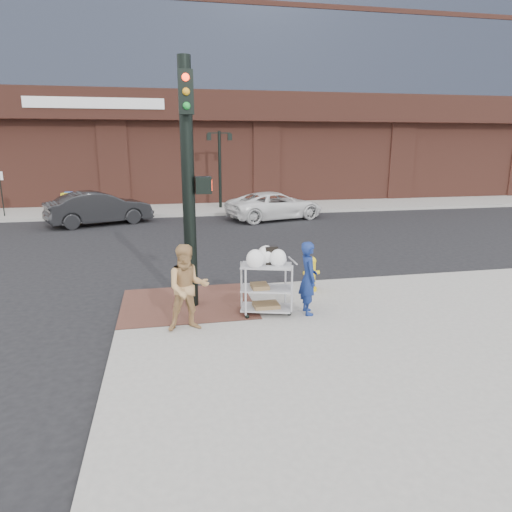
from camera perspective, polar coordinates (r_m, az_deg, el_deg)
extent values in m
plane|color=black|center=(9.29, -4.47, -8.43)|extent=(220.00, 220.00, 0.00)
cube|color=gray|center=(42.86, 7.06, 9.18)|extent=(65.00, 36.00, 0.15)
cube|color=#522F26|center=(10.03, -8.55, -5.87)|extent=(2.80, 2.40, 0.01)
cube|color=#592D23|center=(41.38, -3.09, 28.76)|extent=(42.00, 26.00, 28.00)
cylinder|color=black|center=(24.76, -4.54, 10.68)|extent=(0.16, 0.16, 4.00)
cube|color=black|center=(24.73, -4.62, 15.08)|extent=(1.20, 0.06, 0.06)
cube|color=black|center=(24.66, -5.93, 14.59)|extent=(0.22, 0.22, 0.35)
cube|color=black|center=(24.80, -3.31, 14.63)|extent=(0.22, 0.22, 0.35)
cylinder|color=black|center=(24.81, -29.21, 6.90)|extent=(0.05, 0.05, 2.20)
cylinder|color=black|center=(9.39, -8.45, 8.42)|extent=(0.26, 0.26, 5.00)
cube|color=black|center=(9.41, -6.62, 8.80)|extent=(0.32, 0.28, 0.34)
cube|color=#FF260C|center=(9.42, -5.64, 8.83)|extent=(0.02, 0.18, 0.22)
cube|color=black|center=(9.12, -8.77, 19.59)|extent=(0.28, 0.18, 0.80)
imported|color=navy|center=(9.22, 6.55, -2.74)|extent=(0.38, 0.56, 1.49)
imported|color=tan|center=(8.43, -8.53, -3.96)|extent=(0.83, 0.67, 1.62)
imported|color=black|center=(21.46, -19.01, 5.69)|extent=(4.74, 3.15, 1.48)
imported|color=white|center=(21.80, 2.40, 6.31)|extent=(5.07, 3.35, 1.30)
cube|color=#A2A2A7|center=(9.07, 1.30, -1.21)|extent=(1.11, 0.81, 0.03)
cube|color=#A2A2A7|center=(9.21, 1.28, -4.08)|extent=(1.11, 0.81, 0.03)
cube|color=#A2A2A7|center=(9.34, 1.27, -6.47)|extent=(1.11, 0.81, 0.03)
cube|color=black|center=(9.10, 1.91, -0.01)|extent=(0.24, 0.16, 0.35)
cube|color=brown|center=(9.16, 0.47, -3.80)|extent=(0.33, 0.38, 0.09)
cube|color=brown|center=(9.32, 1.27, -6.15)|extent=(0.51, 0.40, 0.08)
cylinder|color=gold|center=(10.85, 6.87, -4.10)|extent=(0.27, 0.27, 0.08)
cylinder|color=gold|center=(10.74, 6.92, -2.33)|extent=(0.19, 0.19, 0.60)
sphere|color=gold|center=(10.66, 6.97, -0.63)|extent=(0.21, 0.21, 0.21)
cylinder|color=gold|center=(10.73, 6.93, -2.08)|extent=(0.39, 0.09, 0.09)
cube|color=gold|center=(24.47, -22.55, 6.11)|extent=(0.47, 0.43, 1.01)
cube|color=blue|center=(24.80, -22.22, 6.25)|extent=(0.47, 0.44, 1.03)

